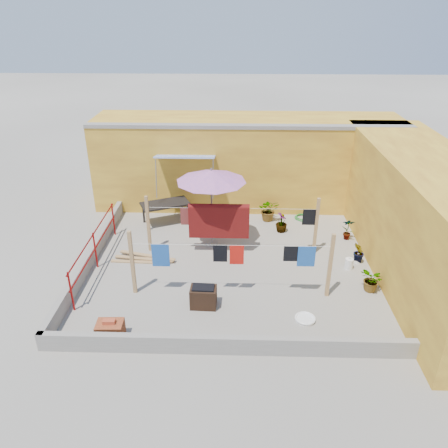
% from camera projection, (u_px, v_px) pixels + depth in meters
% --- Properties ---
extents(ground, '(80.00, 80.00, 0.00)m').
position_uv_depth(ground, '(231.00, 265.00, 12.67)').
color(ground, '#9E998E').
rests_on(ground, ground).
extents(wall_back, '(11.00, 3.27, 3.21)m').
position_uv_depth(wall_back, '(247.00, 161.00, 16.13)').
color(wall_back, gold).
rests_on(wall_back, ground).
extents(wall_right, '(2.40, 9.00, 3.20)m').
position_uv_depth(wall_right, '(423.00, 218.00, 11.81)').
color(wall_right, gold).
rests_on(wall_right, ground).
extents(parapet_front, '(8.30, 0.16, 0.44)m').
position_uv_depth(parapet_front, '(229.00, 345.00, 9.37)').
color(parapet_front, gray).
rests_on(parapet_front, ground).
extents(parapet_left, '(0.16, 7.30, 0.44)m').
position_uv_depth(parapet_left, '(91.00, 256.00, 12.68)').
color(parapet_left, gray).
rests_on(parapet_left, ground).
extents(red_railing, '(0.05, 4.20, 1.10)m').
position_uv_depth(red_railing, '(95.00, 245.00, 12.27)').
color(red_railing, maroon).
rests_on(red_railing, ground).
extents(clothesline_rig, '(5.09, 2.35, 1.80)m').
position_uv_depth(clothesline_rig, '(222.00, 225.00, 12.73)').
color(clothesline_rig, tan).
rests_on(clothesline_rig, ground).
extents(patio_umbrella, '(2.77, 2.77, 2.52)m').
position_uv_depth(patio_umbrella, '(211.00, 176.00, 12.81)').
color(patio_umbrella, gray).
rests_on(patio_umbrella, ground).
extents(outdoor_table, '(1.78, 1.38, 0.75)m').
position_uv_depth(outdoor_table, '(165.00, 205.00, 14.86)').
color(outdoor_table, black).
rests_on(outdoor_table, ground).
extents(brick_stack, '(0.61, 0.46, 0.52)m').
position_uv_depth(brick_stack, '(110.00, 331.00, 9.78)').
color(brick_stack, '#9A4723').
rests_on(brick_stack, ground).
extents(lumber_pile, '(1.91, 0.62, 0.11)m').
position_uv_depth(lumber_pile, '(144.00, 259.00, 12.88)').
color(lumber_pile, tan).
rests_on(lumber_pile, ground).
extents(brazier, '(0.66, 0.45, 0.58)m').
position_uv_depth(brazier, '(203.00, 297.00, 10.82)').
color(brazier, '#311E13').
rests_on(brazier, ground).
extents(white_basin, '(0.50, 0.50, 0.09)m').
position_uv_depth(white_basin, '(305.00, 319.00, 10.42)').
color(white_basin, white).
rests_on(white_basin, ground).
extents(water_jug_a, '(0.23, 0.23, 0.37)m').
position_uv_depth(water_jug_a, '(349.00, 264.00, 12.43)').
color(water_jug_a, white).
rests_on(water_jug_a, ground).
extents(water_jug_b, '(0.20, 0.20, 0.31)m').
position_uv_depth(water_jug_b, '(358.00, 258.00, 12.75)').
color(water_jug_b, white).
rests_on(water_jug_b, ground).
extents(green_hose, '(0.56, 0.56, 0.08)m').
position_uv_depth(green_hose, '(302.00, 217.00, 15.44)').
color(green_hose, '#1B7A25').
rests_on(green_hose, ground).
extents(plant_back_a, '(0.72, 0.63, 0.79)m').
position_uv_depth(plant_back_a, '(269.00, 210.00, 15.16)').
color(plant_back_a, '#1D5E1A').
rests_on(plant_back_a, ground).
extents(plant_back_b, '(0.38, 0.38, 0.67)m').
position_uv_depth(plant_back_b, '(281.00, 222.00, 14.41)').
color(plant_back_b, '#1D5E1A').
rests_on(plant_back_b, ground).
extents(plant_right_a, '(0.42, 0.31, 0.74)m').
position_uv_depth(plant_right_a, '(348.00, 229.00, 13.92)').
color(plant_right_a, '#1D5E1A').
rests_on(plant_right_a, ground).
extents(plant_right_b, '(0.35, 0.41, 0.68)m').
position_uv_depth(plant_right_b, '(359.00, 253.00, 12.63)').
color(plant_right_b, '#1D5E1A').
rests_on(plant_right_b, ground).
extents(plant_right_c, '(0.65, 0.71, 0.67)m').
position_uv_depth(plant_right_c, '(372.00, 280.00, 11.37)').
color(plant_right_c, '#1D5E1A').
rests_on(plant_right_c, ground).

